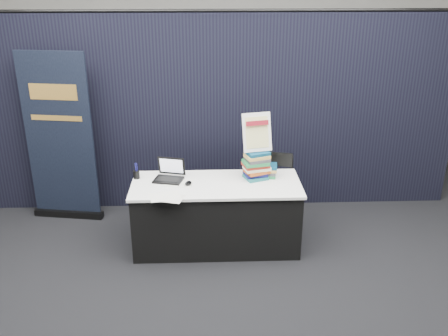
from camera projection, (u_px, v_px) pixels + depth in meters
floor at (218, 273)px, 5.07m from camera, size 8.00×8.00×0.00m
wall_back at (211, 41)px, 8.10m from camera, size 8.00×0.02×3.50m
drape_partition at (214, 115)px, 6.09m from camera, size 6.00×0.08×2.40m
display_table at (216, 215)px, 5.43m from camera, size 1.80×0.75×0.75m
laptop at (168, 175)px, 5.37m from camera, size 0.34×0.31×0.23m
mouse at (188, 183)px, 5.26m from camera, size 0.10×0.12×0.03m
brochure_left at (165, 196)px, 4.99m from camera, size 0.34×0.28×0.00m
brochure_mid at (169, 198)px, 4.96m from camera, size 0.34×0.29×0.00m
brochure_right at (179, 183)px, 5.30m from camera, size 0.34×0.27×0.00m
pen_cup at (136, 175)px, 5.40m from camera, size 0.09×0.09×0.09m
book_stack_tall at (256, 165)px, 5.36m from camera, size 0.30×0.26×0.31m
book_stack_short at (266, 170)px, 5.46m from camera, size 0.26×0.21×0.13m
info_sign at (257, 133)px, 5.26m from camera, size 0.33×0.18×0.42m
pullup_banner at (61, 148)px, 5.87m from camera, size 0.87×0.24×2.03m
stacking_chair at (276, 191)px, 5.67m from camera, size 0.51×0.52×0.93m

